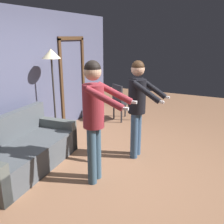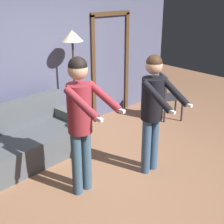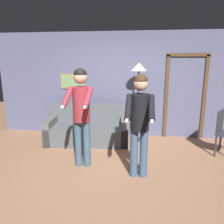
% 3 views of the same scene
% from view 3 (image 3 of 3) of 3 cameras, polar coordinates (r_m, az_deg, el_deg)
% --- Properties ---
extents(ground_plane, '(12.00, 12.00, 0.00)m').
position_cam_3_polar(ground_plane, '(3.97, -1.19, -15.41)').
color(ground_plane, '#94674A').
extents(back_wall_assembly, '(6.40, 0.10, 2.60)m').
position_cam_3_polar(back_wall_assembly, '(5.57, 2.12, 7.02)').
color(back_wall_assembly, '#4F536F').
rests_on(back_wall_assembly, ground_plane).
extents(couch, '(1.97, 1.03, 0.87)m').
position_cam_3_polar(couch, '(5.28, -6.31, -4.77)').
color(couch, '#4B5156').
rests_on(couch, ground_plane).
extents(torchiere_lamp, '(0.36, 0.36, 1.86)m').
position_cam_3_polar(torchiere_lamp, '(5.14, 6.99, 9.53)').
color(torchiere_lamp, '#332D28').
rests_on(torchiere_lamp, ground_plane).
extents(person_standing_left, '(0.46, 0.73, 1.79)m').
position_cam_3_polar(person_standing_left, '(3.85, -8.08, 0.99)').
color(person_standing_left, '#375468').
rests_on(person_standing_left, ground_plane).
extents(person_standing_right, '(0.43, 0.67, 1.71)m').
position_cam_3_polar(person_standing_right, '(3.48, 7.27, -1.34)').
color(person_standing_right, '#355171').
rests_on(person_standing_right, ground_plane).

